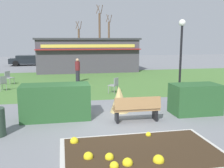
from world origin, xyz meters
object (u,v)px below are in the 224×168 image
Objects in this scene: park_bench at (137,109)px; cafe_chair_center at (9,77)px; tree_right_bg at (79,44)px; lamppost_mid at (181,48)px; person_strolling at (78,70)px; parked_car_west_slot at (28,60)px; cafe_chair_east at (2,82)px; cafe_chair_west at (114,84)px; food_kiosk at (87,54)px; tree_center_bg at (100,37)px; tree_left_bg at (109,40)px.

cafe_chair_center is at bearing 123.50° from park_bench.
lamppost_mid is at bearing -81.28° from tree_right_bg.
person_strolling is 19.96m from tree_right_bg.
cafe_chair_east is at bearing -88.32° from parked_car_west_slot.
park_bench is 5.07m from cafe_chair_west.
cafe_chair_east is (-6.31, 1.93, 0.00)m from cafe_chair_west.
cafe_chair_west is (0.43, -11.11, -1.05)m from food_kiosk.
tree_right_bg is at bearing 127.66° from tree_center_bg.
cafe_chair_west is at bearing -89.27° from tree_right_bg.
park_bench is 29.24m from tree_right_bg.
tree_left_bg is at bearing 81.42° from park_bench.
cafe_chair_east is at bearing -114.45° from tree_center_bg.
cafe_chair_center is 0.53× the size of person_strolling.
food_kiosk is 5.62× the size of person_strolling.
lamppost_mid is at bearing -171.51° from person_strolling.
tree_right_bg reaches higher than food_kiosk.
cafe_chair_center is at bearing 152.91° from lamppost_mid.
tree_right_bg is (0.13, 13.00, 0.88)m from food_kiosk.
park_bench is 0.23× the size of tree_center_bg.
tree_left_bg reaches higher than food_kiosk.
park_bench is 1.92× the size of cafe_chair_east.
cafe_chair_east is at bearing -105.15° from tree_right_bg.
cafe_chair_west is at bearing -96.21° from tree_center_bg.
tree_left_bg reaches higher than tree_right_bg.
tree_right_bg is at bearing 72.94° from cafe_chair_center.
tree_center_bg is (-1.26, 21.59, 0.85)m from lamppost_mid.
person_strolling is at bearing -101.07° from food_kiosk.
park_bench is 30.81m from tree_left_bg.
person_strolling reaches higher than cafe_chair_east.
parked_car_west_slot reaches higher than cafe_chair_east.
cafe_chair_west is 4.63m from person_strolling.
food_kiosk is 9.22m from parked_car_west_slot.
tree_center_bg reaches higher than cafe_chair_east.
tree_center_bg is (2.57, -3.33, 0.94)m from tree_right_bg.
food_kiosk is 10.67× the size of cafe_chair_west.
person_strolling reaches higher than cafe_chair_west.
cafe_chair_west is (-3.52, 0.81, -2.03)m from lamppost_mid.
tree_right_bg is at bearing 89.43° from food_kiosk.
cafe_chair_center is 0.16× the size of tree_right_bg.
park_bench is 1.92× the size of cafe_chair_center.
person_strolling is 14.37m from parked_car_west_slot.
tree_center_bg is at bearing -114.94° from tree_left_bg.
person_strolling is (4.62, 0.00, 0.33)m from cafe_chair_center.
person_strolling is at bearing 99.45° from park_bench.
tree_right_bg is (-4.67, -1.19, -0.56)m from tree_left_bg.
parked_car_west_slot is at bearing 91.62° from cafe_chair_center.
park_bench is 1.01× the size of person_strolling.
tree_right_bg reaches higher than cafe_chair_east.
food_kiosk is 10.67× the size of cafe_chair_center.
person_strolling is 22.01m from tree_left_bg.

